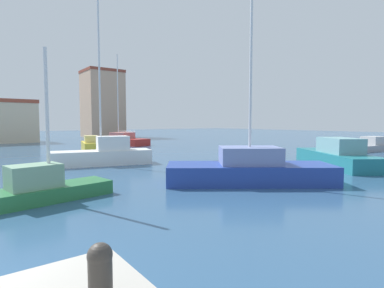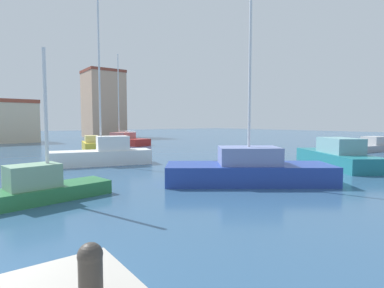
# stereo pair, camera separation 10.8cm
# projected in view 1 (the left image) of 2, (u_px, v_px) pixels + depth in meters

# --- Properties ---
(water) EXTENTS (160.00, 160.00, 0.00)m
(water) POSITION_uv_depth(u_px,v_px,m) (152.00, 151.00, 28.90)
(water) COLOR #2D5175
(water) RESTS_ON ground
(mooring_bollard) EXTENTS (0.24, 0.24, 0.58)m
(mooring_bollard) POSITION_uv_depth(u_px,v_px,m) (100.00, 270.00, 2.88)
(mooring_bollard) COLOR #38332D
(mooring_bollard) RESTS_ON pier_quay
(sailboat_green_far_right) EXTENTS (4.46, 2.12, 5.42)m
(sailboat_green_far_right) POSITION_uv_depth(u_px,v_px,m) (45.00, 187.00, 10.71)
(sailboat_green_far_right) COLOR #28703D
(sailboat_green_far_right) RESTS_ON water
(sailboat_red_distant_east) EXTENTS (5.03, 8.86, 11.19)m
(sailboat_red_distant_east) POSITION_uv_depth(u_px,v_px,m) (119.00, 140.00, 37.62)
(sailboat_red_distant_east) COLOR #B22823
(sailboat_red_distant_east) RESTS_ON water
(motorboat_yellow_near_pier) EXTENTS (2.39, 4.70, 1.53)m
(motorboat_yellow_near_pier) POSITION_uv_depth(u_px,v_px,m) (91.00, 145.00, 29.14)
(motorboat_yellow_near_pier) COLOR gold
(motorboat_yellow_near_pier) RESTS_ON water
(motorboat_teal_outer_mooring) EXTENTS (5.83, 7.22, 1.83)m
(motorboat_teal_outer_mooring) POSITION_uv_depth(u_px,v_px,m) (337.00, 156.00, 19.18)
(motorboat_teal_outer_mooring) COLOR #1E707A
(motorboat_teal_outer_mooring) RESTS_ON water
(motorboat_grey_center_channel) EXTENTS (8.40, 3.36, 1.40)m
(motorboat_grey_center_channel) POSITION_uv_depth(u_px,v_px,m) (375.00, 146.00, 29.93)
(motorboat_grey_center_channel) COLOR gray
(motorboat_grey_center_channel) RESTS_ON water
(sailboat_blue_distant_north) EXTENTS (7.48, 6.41, 11.54)m
(sailboat_blue_distant_north) POSITION_uv_depth(u_px,v_px,m) (249.00, 169.00, 13.82)
(sailboat_blue_distant_north) COLOR #233D93
(sailboat_blue_distant_north) RESTS_ON water
(sailboat_white_inner_mooring) EXTENTS (6.65, 3.33, 10.83)m
(sailboat_white_inner_mooring) POSITION_uv_depth(u_px,v_px,m) (104.00, 154.00, 19.79)
(sailboat_white_inner_mooring) COLOR white
(sailboat_white_inner_mooring) RESTS_ON water
(warehouse_block) EXTENTS (6.65, 6.70, 12.50)m
(warehouse_block) POSITION_uv_depth(u_px,v_px,m) (103.00, 104.00, 56.79)
(warehouse_block) COLOR tan
(warehouse_block) RESTS_ON ground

